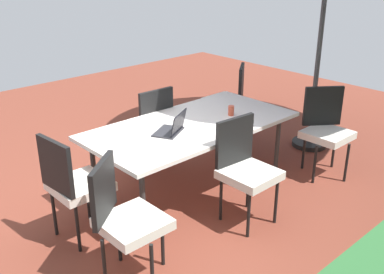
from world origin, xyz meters
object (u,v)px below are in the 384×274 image
at_px(chair_north, 245,166).
at_px(chair_northeast, 124,216).
at_px(chair_northwest, 326,127).
at_px(chair_southwest, 230,97).
at_px(laptop, 172,128).
at_px(chair_east, 73,182).
at_px(cup, 231,111).
at_px(dining_table, 192,128).
at_px(chair_south, 149,123).

xyz_separation_m(chair_north, chair_northeast, (1.29, -0.06, 0.00)).
height_order(chair_north, chair_northwest, same).
relative_size(chair_southwest, chair_northwest, 1.00).
bearing_deg(laptop, chair_northwest, 130.25).
xyz_separation_m(chair_east, chair_southwest, (-2.75, -0.74, 0.00)).
xyz_separation_m(chair_northwest, cup, (0.88, -0.63, 0.25)).
relative_size(chair_southwest, laptop, 2.46).
height_order(chair_east, chair_northwest, same).
distance_m(chair_north, laptop, 0.79).
xyz_separation_m(chair_northeast, cup, (-1.80, -0.59, 0.25)).
relative_size(dining_table, chair_northeast, 2.23).
bearing_deg(dining_table, chair_south, -89.14).
distance_m(chair_south, laptop, 0.86).
bearing_deg(dining_table, cup, 167.80).
relative_size(chair_north, chair_northeast, 1.00).
bearing_deg(chair_northwest, chair_north, -141.72).
bearing_deg(chair_northeast, chair_north, -41.25).
relative_size(dining_table, chair_east, 2.23).
relative_size(chair_east, chair_northwest, 1.00).
height_order(chair_east, chair_north, same).
bearing_deg(chair_northeast, chair_east, 52.47).
bearing_deg(chair_northeast, dining_table, -10.80).
height_order(chair_east, chair_south, same).
xyz_separation_m(laptop, cup, (-0.79, 0.04, 0.01)).
bearing_deg(chair_northeast, laptop, -6.25).
distance_m(chair_east, cup, 1.84).
bearing_deg(laptop, chair_south, -139.83).
distance_m(chair_north, chair_northwest, 1.40).
bearing_deg(chair_north, dining_table, 90.54).
bearing_deg(chair_north, chair_northeast, -178.89).
height_order(chair_northeast, cup, chair_northeast).
bearing_deg(laptop, chair_northeast, 4.34).
bearing_deg(laptop, cup, 149.12).
distance_m(chair_south, chair_north, 1.46).
bearing_deg(chair_northeast, chair_northwest, -39.16).
xyz_separation_m(chair_southwest, cup, (0.93, 0.87, 0.25)).
height_order(chair_east, chair_southwest, same).
relative_size(chair_east, laptop, 2.46).
height_order(chair_southwest, laptop, chair_southwest).
distance_m(dining_table, chair_northeast, 1.51).
bearing_deg(laptop, chair_north, 83.52).
distance_m(chair_east, chair_northwest, 2.80).
bearing_deg(chair_south, dining_table, 92.99).
height_order(chair_east, laptop, chair_east).
bearing_deg(cup, chair_northwest, 144.35).
relative_size(chair_north, cup, 9.27).
distance_m(chair_east, chair_southwest, 2.84).
bearing_deg(chair_east, chair_south, -68.25).
relative_size(chair_northeast, laptop, 2.46).
height_order(chair_south, chair_southwest, same).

